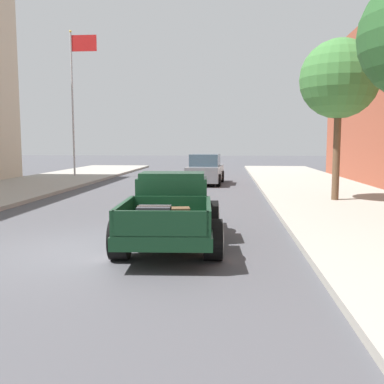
{
  "coord_description": "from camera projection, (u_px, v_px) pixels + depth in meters",
  "views": [
    {
      "loc": [
        2.97,
        -8.7,
        2.24
      ],
      "look_at": [
        2.06,
        2.28,
        1.0
      ],
      "focal_mm": 40.66,
      "sensor_mm": 36.0,
      "label": 1
    }
  ],
  "objects": [
    {
      "name": "flagpole",
      "position": [
        76.0,
        88.0,
        27.65
      ],
      "size": [
        1.74,
        0.16,
        9.16
      ],
      "color": "#B2B2B7",
      "rests_on": "sidewalk_left"
    },
    {
      "name": "hotrod_truck_dark_green",
      "position": [
        172.0,
        209.0,
        9.89
      ],
      "size": [
        2.36,
        5.01,
        1.58
      ],
      "color": "black",
      "rests_on": "ground"
    },
    {
      "name": "street_tree_second",
      "position": [
        339.0,
        80.0,
        15.67
      ],
      "size": [
        2.84,
        2.84,
        5.82
      ],
      "color": "brown",
      "rests_on": "sidewalk_right"
    },
    {
      "name": "ground_plane",
      "position": [
        85.0,
        250.0,
        9.11
      ],
      "size": [
        140.0,
        140.0,
        0.0
      ],
      "primitive_type": "plane",
      "color": "#47474C"
    },
    {
      "name": "car_background_grey",
      "position": [
        205.0,
        170.0,
        23.88
      ],
      "size": [
        2.04,
        4.38,
        1.65
      ],
      "color": "slate",
      "rests_on": "ground"
    }
  ]
}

